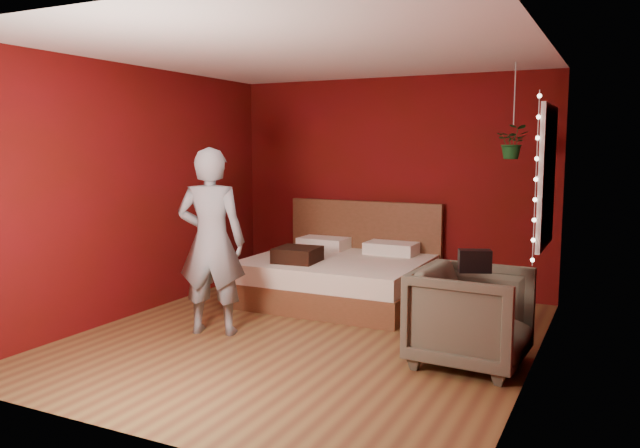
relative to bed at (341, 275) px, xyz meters
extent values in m
plane|color=brown|center=(0.30, -1.45, -0.28)|extent=(4.50, 4.50, 0.00)
cube|color=#630A0F|center=(0.30, 0.81, 1.02)|extent=(4.00, 0.02, 2.60)
cube|color=#630A0F|center=(0.30, -3.71, 1.02)|extent=(4.00, 0.02, 2.60)
cube|color=#630A0F|center=(-1.71, -1.45, 1.02)|extent=(0.02, 4.50, 2.60)
cube|color=#630A0F|center=(2.31, -1.45, 1.02)|extent=(0.02, 4.50, 2.60)
cube|color=white|center=(0.30, -1.45, 2.33)|extent=(4.00, 4.50, 0.02)
cube|color=white|center=(2.27, -0.55, 1.22)|extent=(0.04, 0.97, 1.27)
cube|color=black|center=(2.26, -0.55, 1.22)|extent=(0.02, 0.85, 1.15)
cube|color=white|center=(2.25, -0.55, 1.22)|extent=(0.03, 0.05, 1.15)
cube|color=white|center=(2.25, -0.55, 1.22)|extent=(0.03, 0.85, 0.05)
cylinder|color=silver|center=(2.24, -1.07, 1.22)|extent=(0.01, 0.01, 1.45)
sphere|color=#FFF2CC|center=(2.24, -1.07, 0.54)|extent=(0.04, 0.04, 0.04)
sphere|color=#FFF2CC|center=(2.24, -1.07, 0.71)|extent=(0.04, 0.04, 0.04)
sphere|color=#FFF2CC|center=(2.24, -1.07, 0.88)|extent=(0.04, 0.04, 0.04)
sphere|color=#FFF2CC|center=(2.24, -1.07, 1.05)|extent=(0.04, 0.04, 0.04)
sphere|color=#FFF2CC|center=(2.24, -1.07, 1.22)|extent=(0.04, 0.04, 0.04)
sphere|color=#FFF2CC|center=(2.24, -1.07, 1.38)|extent=(0.04, 0.04, 0.04)
sphere|color=#FFF2CC|center=(2.24, -1.07, 1.55)|extent=(0.04, 0.04, 0.04)
sphere|color=#FFF2CC|center=(2.24, -1.07, 1.72)|extent=(0.04, 0.04, 0.04)
sphere|color=#FFF2CC|center=(2.24, -1.07, 1.89)|extent=(0.04, 0.04, 0.04)
cube|color=brown|center=(0.00, -0.09, -0.15)|extent=(1.99, 1.69, 0.28)
cube|color=white|center=(0.00, -0.09, 0.10)|extent=(1.95, 1.65, 0.22)
cube|color=brown|center=(0.00, 0.71, 0.26)|extent=(1.99, 0.08, 1.09)
cube|color=white|center=(-0.45, 0.47, 0.28)|extent=(0.60, 0.38, 0.14)
cube|color=white|center=(0.45, 0.47, 0.28)|extent=(0.60, 0.38, 0.14)
imported|color=gray|center=(-0.56, -1.72, 0.60)|extent=(0.74, 0.61, 1.76)
imported|color=#585845|center=(1.84, -1.52, 0.12)|extent=(0.93, 0.91, 0.80)
cube|color=black|center=(1.89, -1.68, 0.61)|extent=(0.27, 0.20, 0.17)
cube|color=black|center=(-0.32, -0.46, 0.29)|extent=(0.49, 0.49, 0.16)
cylinder|color=silver|center=(1.87, 0.07, 2.01)|extent=(0.01, 0.01, 0.62)
imported|color=#164F18|center=(1.87, 0.07, 1.53)|extent=(0.32, 0.29, 0.34)
camera|label=1|loc=(2.91, -6.46, 1.49)|focal=35.00mm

